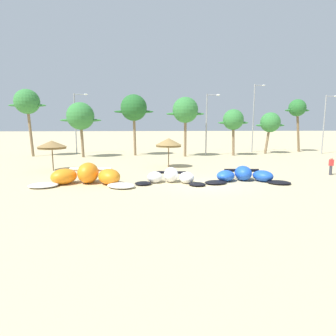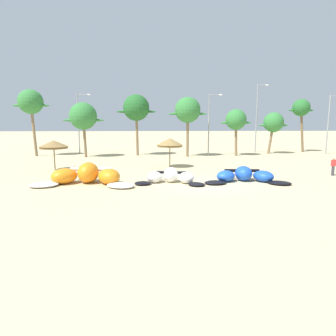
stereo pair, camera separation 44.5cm
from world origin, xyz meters
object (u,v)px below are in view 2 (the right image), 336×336
at_px(lamppost_west, 80,120).
at_px(beach_umbrella_middle, 170,142).
at_px(beach_umbrella_near_van, 54,144).
at_px(lamppost_west_center, 210,121).
at_px(kite_left, 170,177).
at_px(person_near_kites, 333,166).
at_px(palm_left, 83,116).
at_px(palm_center_right, 236,120).
at_px(lamppost_east, 329,121).
at_px(palm_right, 301,109).
at_px(kite_far_left, 87,176).
at_px(lamppost_east_center, 257,115).
at_px(kite_left_of_center, 244,176).
at_px(palm_leftmost, 31,103).
at_px(palm_left_of_gap, 136,108).
at_px(palm_right_of_gap, 273,123).
at_px(palm_center_left, 188,110).

bearing_deg(lamppost_west, beach_umbrella_middle, -47.45).
relative_size(beach_umbrella_near_van, lamppost_west_center, 0.34).
distance_m(kite_left, person_near_kites, 14.84).
xyz_separation_m(palm_left, palm_center_right, (20.84, 0.70, -0.48)).
height_order(palm_center_right, lamppost_east, lamppost_east).
relative_size(beach_umbrella_near_van, palm_left, 0.40).
bearing_deg(person_near_kites, palm_center_right, 105.97).
bearing_deg(palm_left, palm_right, 9.21).
bearing_deg(kite_left, palm_right, 46.44).
bearing_deg(kite_far_left, lamppost_east_center, 46.92).
xyz_separation_m(kite_left_of_center, beach_umbrella_near_van, (-17.02, 6.27, 2.09)).
height_order(kite_left_of_center, person_near_kites, person_near_kites).
bearing_deg(palm_right, lamppost_west, -178.31).
bearing_deg(kite_far_left, lamppost_west, 104.95).
bearing_deg(kite_far_left, lamppost_west_center, 54.62).
relative_size(kite_left_of_center, palm_leftmost, 0.77).
bearing_deg(palm_right, palm_left_of_gap, -172.19).
bearing_deg(palm_leftmost, palm_right_of_gap, 2.54).
relative_size(kite_far_left, person_near_kites, 5.05).
bearing_deg(palm_right_of_gap, lamppost_west, 177.59).
relative_size(beach_umbrella_middle, palm_right_of_gap, 0.50).
distance_m(palm_left_of_gap, palm_right_of_gap, 20.33).
bearing_deg(kite_left_of_center, lamppost_east, 46.37).
bearing_deg(kite_left, beach_umbrella_near_van, 149.40).
bearing_deg(person_near_kites, lamppost_east, 60.31).
distance_m(palm_leftmost, palm_right_of_gap, 34.64).
xyz_separation_m(kite_left, kite_left_of_center, (5.96, 0.28, 0.00)).
height_order(kite_left_of_center, palm_right_of_gap, palm_right_of_gap).
relative_size(palm_right_of_gap, lamppost_west, 0.70).
distance_m(kite_left, beach_umbrella_middle, 8.25).
xyz_separation_m(person_near_kites, lamppost_east_center, (0.09, 20.13, 4.94)).
xyz_separation_m(kite_far_left, lamppost_east, (30.84, 19.61, 4.22)).
height_order(lamppost_west, lamppost_east_center, lamppost_east_center).
distance_m(palm_leftmost, palm_left, 7.74).
xyz_separation_m(kite_far_left, kite_left, (6.47, 0.02, -0.16)).
xyz_separation_m(kite_left_of_center, lamppost_east, (18.42, 19.32, 4.37)).
bearing_deg(beach_umbrella_near_van, lamppost_west, 94.54).
bearing_deg(palm_right_of_gap, kite_left, -128.71).
bearing_deg(palm_left, beach_umbrella_near_van, -91.90).
bearing_deg(palm_center_right, kite_left_of_center, -103.13).
distance_m(palm_center_right, lamppost_west_center, 3.61).
height_order(palm_leftmost, palm_right, palm_leftmost).
bearing_deg(palm_left, palm_right_of_gap, 6.37).
relative_size(beach_umbrella_middle, palm_center_left, 0.38).
xyz_separation_m(kite_far_left, palm_right, (28.09, 22.75, 6.14)).
relative_size(palm_center_right, palm_right_of_gap, 1.06).
bearing_deg(lamppost_west, beach_umbrella_near_van, -85.46).
relative_size(palm_left, palm_right, 0.89).
xyz_separation_m(beach_umbrella_near_van, person_near_kites, (25.69, -4.04, -1.73)).
bearing_deg(palm_right_of_gap, lamppost_west_center, -167.26).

